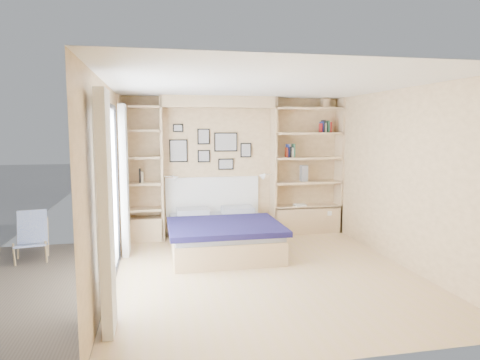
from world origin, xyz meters
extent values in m
plane|color=tan|center=(0.00, 0.00, 0.00)|extent=(4.50, 4.50, 0.00)
plane|color=#DFBB87|center=(0.00, 2.25, 1.25)|extent=(4.00, 0.00, 4.00)
plane|color=#DFBB87|center=(0.00, -2.25, 1.25)|extent=(4.00, 0.00, 4.00)
plane|color=#DFBB87|center=(-2.00, 0.00, 1.25)|extent=(0.00, 4.50, 4.50)
plane|color=#DFBB87|center=(2.00, 0.00, 1.25)|extent=(0.00, 4.50, 4.50)
plane|color=white|center=(0.00, 0.00, 2.50)|extent=(4.50, 4.50, 0.00)
cube|color=#DAB583|center=(-1.30, 2.08, 1.25)|extent=(0.04, 0.35, 2.50)
cube|color=#DAB583|center=(0.70, 2.08, 1.25)|extent=(0.04, 0.35, 2.50)
cube|color=#DAB583|center=(-0.30, 2.08, 2.40)|extent=(2.00, 0.35, 0.20)
cube|color=#DAB583|center=(1.98, 2.08, 1.25)|extent=(0.04, 0.35, 2.50)
cube|color=#DAB583|center=(-1.98, 2.08, 1.25)|extent=(0.04, 0.35, 2.50)
cube|color=#DAB583|center=(1.35, 2.08, 0.25)|extent=(1.30, 0.35, 0.50)
cube|color=#DAB583|center=(-1.65, 2.08, 0.20)|extent=(0.70, 0.35, 0.40)
cube|color=black|center=(-1.97, 0.00, 2.23)|extent=(0.04, 2.08, 0.06)
cube|color=black|center=(-1.97, 0.00, 0.03)|extent=(0.04, 2.08, 0.06)
cube|color=black|center=(-1.97, -1.02, 1.10)|extent=(0.04, 0.06, 2.20)
cube|color=black|center=(-1.97, 1.02, 1.10)|extent=(0.04, 0.06, 2.20)
cube|color=silver|center=(-1.98, 0.00, 1.12)|extent=(0.01, 2.00, 2.20)
cube|color=white|center=(-1.88, -1.30, 1.15)|extent=(0.10, 0.45, 2.30)
cube|color=white|center=(-1.88, 1.30, 1.15)|extent=(0.10, 0.45, 2.30)
cube|color=#DAB583|center=(1.35, 2.08, 0.50)|extent=(1.30, 0.35, 0.04)
cube|color=#DAB583|center=(1.35, 2.08, 0.95)|extent=(1.30, 0.35, 0.04)
cube|color=#DAB583|center=(1.35, 2.08, 1.40)|extent=(1.30, 0.35, 0.04)
cube|color=#DAB583|center=(1.35, 2.08, 1.85)|extent=(1.30, 0.35, 0.04)
cube|color=#DAB583|center=(1.35, 2.08, 2.30)|extent=(1.30, 0.35, 0.04)
cube|color=#DAB583|center=(-1.65, 2.08, 0.55)|extent=(0.70, 0.35, 0.04)
cube|color=#DAB583|center=(-1.65, 2.08, 1.00)|extent=(0.70, 0.35, 0.04)
cube|color=#DAB583|center=(-1.65, 2.08, 1.45)|extent=(0.70, 0.35, 0.04)
cube|color=#DAB583|center=(-1.65, 2.08, 1.90)|extent=(0.70, 0.35, 0.04)
cube|color=#DAB583|center=(-1.65, 2.08, 2.30)|extent=(0.70, 0.35, 0.04)
cube|color=#DAB583|center=(-0.40, 1.20, 0.17)|extent=(1.59, 1.99, 0.35)
cube|color=#A5A9B4|center=(-0.40, 1.20, 0.40)|extent=(1.55, 1.95, 0.10)
cube|color=#15123E|center=(-0.40, 0.86, 0.47)|extent=(1.69, 1.39, 0.08)
cube|color=#A5A9B4|center=(-0.79, 1.89, 0.51)|extent=(0.55, 0.40, 0.12)
cube|color=#A5A9B4|center=(0.00, 1.89, 0.51)|extent=(0.55, 0.40, 0.12)
cube|color=white|center=(-0.40, 2.22, 0.72)|extent=(1.69, 0.04, 0.70)
cube|color=black|center=(-1.00, 2.23, 1.55)|extent=(0.32, 0.02, 0.40)
cube|color=gray|center=(-1.00, 2.21, 1.55)|extent=(0.28, 0.01, 0.36)
cube|color=black|center=(-0.55, 2.23, 1.80)|extent=(0.22, 0.02, 0.28)
cube|color=gray|center=(-0.55, 2.21, 1.80)|extent=(0.18, 0.01, 0.24)
cube|color=black|center=(-0.55, 2.23, 1.45)|extent=(0.22, 0.02, 0.22)
cube|color=gray|center=(-0.55, 2.21, 1.45)|extent=(0.18, 0.01, 0.18)
cube|color=black|center=(-0.15, 2.23, 1.70)|extent=(0.42, 0.02, 0.34)
cube|color=gray|center=(-0.15, 2.21, 1.70)|extent=(0.38, 0.01, 0.30)
cube|color=black|center=(-0.15, 2.23, 1.30)|extent=(0.28, 0.02, 0.20)
cube|color=gray|center=(-0.15, 2.21, 1.30)|extent=(0.24, 0.01, 0.16)
cube|color=black|center=(0.22, 2.23, 1.55)|extent=(0.20, 0.02, 0.26)
cube|color=gray|center=(0.22, 2.21, 1.55)|extent=(0.16, 0.01, 0.22)
cube|color=black|center=(-1.00, 2.23, 1.95)|extent=(0.18, 0.02, 0.14)
cube|color=gray|center=(-1.00, 2.21, 1.95)|extent=(0.14, 0.01, 0.10)
cylinder|color=silver|center=(-1.16, 2.00, 1.12)|extent=(0.20, 0.02, 0.02)
cone|color=white|center=(-1.06, 2.00, 1.10)|extent=(0.13, 0.12, 0.15)
cylinder|color=silver|center=(0.56, 2.00, 1.12)|extent=(0.20, 0.02, 0.02)
cone|color=white|center=(0.46, 2.00, 1.10)|extent=(0.13, 0.12, 0.15)
cube|color=#B1301D|center=(0.95, 2.07, 1.51)|extent=(0.02, 0.15, 0.18)
cube|color=navy|center=(0.96, 2.07, 1.54)|extent=(0.03, 0.15, 0.24)
cube|color=black|center=(1.01, 2.07, 1.52)|extent=(0.03, 0.15, 0.19)
cube|color=tan|center=(1.04, 2.07, 1.51)|extent=(0.04, 0.15, 0.18)
cube|color=#26593F|center=(1.08, 2.07, 1.54)|extent=(0.03, 0.15, 0.25)
cube|color=#A51E1E|center=(1.60, 2.07, 1.95)|extent=(0.02, 0.15, 0.16)
cube|color=navy|center=(1.61, 2.07, 1.97)|extent=(0.03, 0.15, 0.20)
cube|color=black|center=(1.64, 2.07, 1.98)|extent=(0.03, 0.15, 0.22)
cube|color=#BFB28C|center=(1.66, 2.07, 1.96)|extent=(0.04, 0.15, 0.17)
cube|color=#205339|center=(1.73, 2.07, 1.98)|extent=(0.03, 0.15, 0.21)
cube|color=#A51E1E|center=(1.77, 2.07, 1.97)|extent=(0.03, 0.15, 0.19)
cube|color=black|center=(-1.67, 2.07, 1.14)|extent=(0.03, 0.15, 0.24)
cube|color=#BFB28C|center=(-1.63, 2.07, 1.12)|extent=(0.03, 0.15, 0.19)
cube|color=#DAB583|center=(1.67, 2.07, 2.40)|extent=(0.13, 0.13, 0.15)
cone|color=#DAB583|center=(1.67, 2.07, 2.51)|extent=(0.20, 0.20, 0.08)
cube|color=slate|center=(1.28, 2.07, 1.12)|extent=(0.12, 0.12, 0.30)
cube|color=white|center=(1.20, 2.02, 0.54)|extent=(0.22, 0.16, 0.03)
cylinder|color=tan|center=(-3.37, 0.88, 0.19)|extent=(0.05, 0.13, 0.37)
cylinder|color=tan|center=(-2.97, 0.95, 0.19)|extent=(0.05, 0.13, 0.37)
cylinder|color=tan|center=(-3.46, 1.38, 0.28)|extent=(0.08, 0.30, 0.60)
cylinder|color=tan|center=(-3.06, 1.45, 0.28)|extent=(0.08, 0.30, 0.60)
cube|color=#3B58BE|center=(-3.20, 1.09, 0.26)|extent=(0.50, 0.57, 0.14)
cube|color=#3B58BE|center=(-3.26, 1.44, 0.46)|extent=(0.45, 0.27, 0.49)
camera|label=1|loc=(-1.42, -5.40, 1.94)|focal=32.00mm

